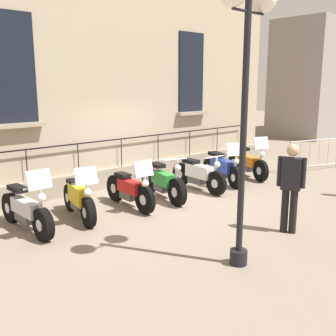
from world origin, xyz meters
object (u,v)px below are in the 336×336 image
at_px(motorcycle_silver, 26,211).
at_px(motorcycle_green, 163,183).
at_px(motorcycle_white, 198,175).
at_px(crowd_barrier, 314,154).
at_px(motorcycle_yellow, 79,200).
at_px(motorcycle_orange, 248,163).
at_px(motorcycle_red, 130,190).
at_px(pedestrian_standing, 291,183).
at_px(motorcycle_blue, 223,168).
at_px(lamppost, 246,59).

height_order(motorcycle_silver, motorcycle_green, motorcycle_silver).
height_order(motorcycle_white, crowd_barrier, crowd_barrier).
relative_size(motorcycle_yellow, crowd_barrier, 0.88).
bearing_deg(motorcycle_orange, motorcycle_red, -89.35).
height_order(motorcycle_red, motorcycle_orange, motorcycle_orange).
xyz_separation_m(motorcycle_red, motorcycle_orange, (-0.05, 4.60, 0.01)).
relative_size(motorcycle_white, pedestrian_standing, 1.17).
relative_size(motorcycle_white, crowd_barrier, 0.97).
xyz_separation_m(motorcycle_silver, motorcycle_blue, (0.03, 5.89, 0.02)).
bearing_deg(motorcycle_silver, motorcycle_orange, 89.20).
bearing_deg(motorcycle_white, motorcycle_green, -91.74).
distance_m(motorcycle_silver, crowd_barrier, 9.47).
bearing_deg(motorcycle_green, motorcycle_silver, -91.93).
height_order(motorcycle_silver, motorcycle_yellow, motorcycle_silver).
xyz_separation_m(motorcycle_yellow, lamppost, (3.69, 0.75, 2.78)).
distance_m(motorcycle_green, motorcycle_blue, 2.42).
relative_size(motorcycle_silver, motorcycle_blue, 1.00).
relative_size(motorcycle_green, motorcycle_orange, 1.04).
relative_size(motorcycle_green, crowd_barrier, 0.98).
distance_m(motorcycle_silver, motorcycle_green, 3.47).
xyz_separation_m(motorcycle_yellow, motorcycle_orange, (0.06, 5.88, 0.01)).
bearing_deg(crowd_barrier, motorcycle_silver, -96.19).
bearing_deg(motorcycle_blue, motorcycle_orange, 86.55).
distance_m(motorcycle_yellow, crowd_barrier, 8.33).
bearing_deg(motorcycle_white, motorcycle_orange, 91.43).
height_order(motorcycle_red, motorcycle_blue, motorcycle_blue).
distance_m(motorcycle_silver, motorcycle_orange, 7.02).
bearing_deg(motorcycle_white, motorcycle_blue, 96.17).
bearing_deg(motorcycle_silver, motorcycle_red, 86.44).
xyz_separation_m(motorcycle_silver, motorcycle_green, (0.12, 3.47, 0.01)).
relative_size(motorcycle_green, motorcycle_white, 1.01).
bearing_deg(lamppost, motorcycle_silver, -153.06).
relative_size(lamppost, pedestrian_standing, 2.44).
distance_m(motorcycle_silver, lamppost, 5.03).
height_order(crowd_barrier, pedestrian_standing, pedestrian_standing).
relative_size(motorcycle_blue, crowd_barrier, 0.98).
distance_m(lamppost, crowd_barrier, 8.41).
height_order(motorcycle_yellow, motorcycle_orange, motorcycle_orange).
relative_size(motorcycle_yellow, pedestrian_standing, 1.06).
relative_size(motorcycle_silver, motorcycle_white, 1.01).
distance_m(motorcycle_yellow, motorcycle_orange, 5.88).
bearing_deg(motorcycle_yellow, motorcycle_silver, -91.85).
distance_m(motorcycle_yellow, motorcycle_green, 2.33).
xyz_separation_m(motorcycle_yellow, motorcycle_blue, (-0.01, 4.74, 0.01)).
bearing_deg(motorcycle_red, crowd_barrier, 82.90).
relative_size(motorcycle_silver, motorcycle_red, 1.07).
relative_size(motorcycle_yellow, motorcycle_green, 0.90).
xyz_separation_m(lamppost, crowd_barrier, (-2.70, 7.52, -2.63)).
bearing_deg(motorcycle_blue, motorcycle_red, -88.01).
relative_size(motorcycle_green, motorcycle_blue, 1.01).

